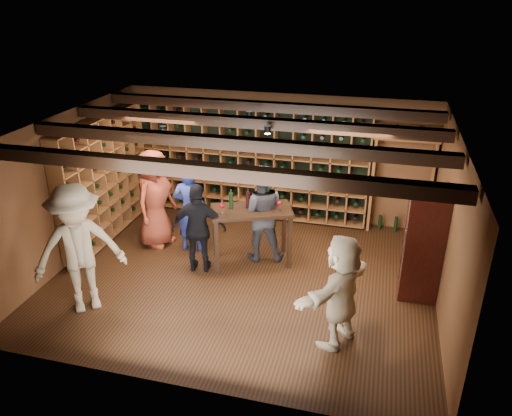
% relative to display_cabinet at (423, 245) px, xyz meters
% --- Properties ---
extents(ground, '(6.00, 6.00, 0.00)m').
position_rel_display_cabinet_xyz_m(ground, '(-2.71, -0.20, -0.86)').
color(ground, black).
rests_on(ground, ground).
extents(room_shell, '(6.00, 6.00, 6.00)m').
position_rel_display_cabinet_xyz_m(room_shell, '(-2.71, -0.15, 1.56)').
color(room_shell, brown).
rests_on(room_shell, ground).
extents(wine_rack_back, '(4.65, 0.30, 2.20)m').
position_rel_display_cabinet_xyz_m(wine_rack_back, '(-3.24, 2.13, 0.29)').
color(wine_rack_back, brown).
rests_on(wine_rack_back, ground).
extents(wine_rack_left, '(0.30, 2.65, 2.20)m').
position_rel_display_cabinet_xyz_m(wine_rack_left, '(-5.54, 0.62, 0.29)').
color(wine_rack_left, brown).
rests_on(wine_rack_left, ground).
extents(crate_shelf, '(1.20, 0.32, 2.07)m').
position_rel_display_cabinet_xyz_m(crate_shelf, '(-0.31, 2.12, 0.71)').
color(crate_shelf, brown).
rests_on(crate_shelf, ground).
extents(display_cabinet, '(0.55, 0.50, 1.75)m').
position_rel_display_cabinet_xyz_m(display_cabinet, '(0.00, 0.00, 0.00)').
color(display_cabinet, '#340F0A').
rests_on(display_cabinet, ground).
extents(man_blue_shirt, '(0.61, 0.43, 1.58)m').
position_rel_display_cabinet_xyz_m(man_blue_shirt, '(-3.85, 0.49, -0.07)').
color(man_blue_shirt, navy).
rests_on(man_blue_shirt, ground).
extents(man_grey_suit, '(0.95, 0.82, 1.70)m').
position_rel_display_cabinet_xyz_m(man_grey_suit, '(-2.59, 0.50, -0.00)').
color(man_grey_suit, black).
rests_on(man_grey_suit, ground).
extents(guest_red_floral, '(0.75, 0.98, 1.79)m').
position_rel_display_cabinet_xyz_m(guest_red_floral, '(-4.53, 0.53, 0.04)').
color(guest_red_floral, maroon).
rests_on(guest_red_floral, ground).
extents(guest_woman_black, '(0.94, 0.51, 1.52)m').
position_rel_display_cabinet_xyz_m(guest_woman_black, '(-3.46, -0.14, -0.10)').
color(guest_woman_black, black).
rests_on(guest_woman_black, ground).
extents(guest_khaki, '(1.44, 1.34, 1.95)m').
position_rel_display_cabinet_xyz_m(guest_khaki, '(-4.70, -1.56, 0.12)').
color(guest_khaki, '#7E6F57').
rests_on(guest_khaki, ground).
extents(guest_beige, '(1.10, 1.50, 1.57)m').
position_rel_display_cabinet_xyz_m(guest_beige, '(-1.06, -1.40, -0.07)').
color(guest_beige, tan).
rests_on(guest_beige, ground).
extents(tasting_table, '(1.46, 1.09, 1.27)m').
position_rel_display_cabinet_xyz_m(tasting_table, '(-2.70, 0.32, 0.01)').
color(tasting_table, black).
rests_on(tasting_table, ground).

